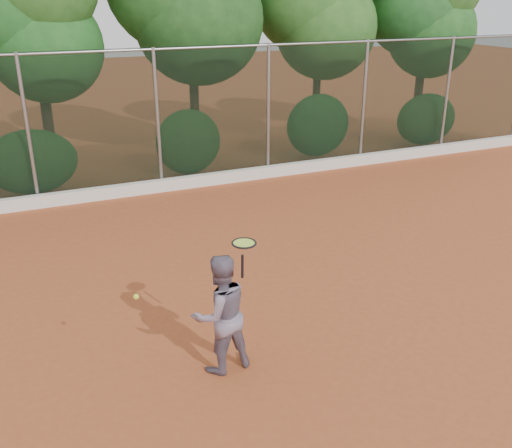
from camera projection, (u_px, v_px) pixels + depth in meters
name	position (u px, v px, depth m)	size (l,w,h in m)	color
ground	(282.00, 322.00, 8.73)	(80.00, 80.00, 0.00)	#A44C26
concrete_curb	(164.00, 185.00, 14.46)	(24.00, 0.20, 0.30)	silver
tennis_player	(220.00, 314.00, 7.37)	(0.80, 0.63, 1.65)	slate
chainlink_fence	(157.00, 117.00, 13.97)	(24.09, 0.09, 3.50)	black
foliage_backdrop	(110.00, 5.00, 14.48)	(23.70, 3.63, 7.55)	#3E2B17
tennis_racket	(244.00, 246.00, 7.11)	(0.36, 0.36, 0.53)	black
tennis_ball_in_flight	(136.00, 297.00, 6.48)	(0.07, 0.07, 0.07)	yellow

